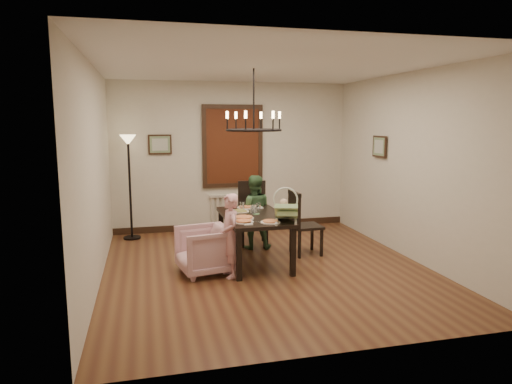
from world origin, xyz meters
name	(u,v)px	position (x,y,z in m)	size (l,w,h in m)	color
room_shell	(260,168)	(0.00, 0.37, 1.40)	(4.51, 5.00, 2.81)	brown
dining_table	(254,221)	(-0.11, 0.28, 0.63)	(0.86, 1.53, 0.72)	black
chair_far	(253,213)	(0.11, 1.26, 0.54)	(0.47, 0.47, 1.08)	black
chair_right	(306,222)	(0.79, 0.51, 0.51)	(0.45, 0.45, 1.02)	black
armchair	(205,250)	(-0.87, -0.01, 0.32)	(0.70, 0.71, 0.65)	#D19FB2
elderly_woman	(230,243)	(-0.57, -0.23, 0.47)	(0.34, 0.22, 0.94)	#EBA6AF
seated_man	(254,218)	(0.07, 1.04, 0.50)	(0.49, 0.38, 1.00)	#385D37
baby_bouncer	(286,210)	(0.21, -0.26, 0.88)	(0.37, 0.50, 0.32)	#AFDC98
salad_bowl	(240,213)	(-0.31, 0.33, 0.76)	(0.31, 0.31, 0.08)	white
pizza_platter	(244,218)	(-0.32, 0.04, 0.74)	(0.28, 0.28, 0.04)	tan
drinking_glass	(254,209)	(-0.09, 0.36, 0.79)	(0.07, 0.07, 0.14)	silver
window_blinds	(233,146)	(0.00, 2.46, 1.60)	(1.00, 0.03, 1.40)	#5C2B12
radiator	(233,211)	(0.00, 2.48, 0.35)	(0.92, 0.12, 0.62)	silver
picture_back	(160,144)	(-1.35, 2.47, 1.65)	(0.42, 0.03, 0.36)	black
picture_right	(380,147)	(2.21, 0.90, 1.65)	(0.42, 0.03, 0.36)	black
floor_lamp	(130,189)	(-1.90, 2.15, 0.90)	(0.30, 0.30, 1.80)	black
chandelier	(254,130)	(-0.11, 0.28, 1.95)	(0.80, 0.80, 0.04)	black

